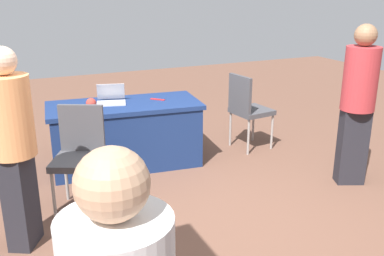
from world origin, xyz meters
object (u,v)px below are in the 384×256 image
table_foreground (126,134)px  chair_aisle (248,106)px  person_attendee_browsing (13,141)px  scissors_red (158,99)px  laptop_silver (111,99)px  chair_tucked_left (80,151)px  yarn_ball (91,103)px  person_organiser (358,98)px

table_foreground → chair_aisle: chair_aisle is taller
person_attendee_browsing → scissors_red: bearing=-23.1°
laptop_silver → person_attendee_browsing: bearing=66.1°
person_attendee_browsing → chair_tucked_left: bearing=-21.9°
table_foreground → yarn_ball: yarn_ball is taller
person_organiser → scissors_red: bearing=161.4°
table_foreground → scissors_red: scissors_red is taller
scissors_red → yarn_ball: bearing=-130.4°
table_foreground → person_organiser: size_ratio=1.07×
person_organiser → scissors_red: size_ratio=9.27×
person_organiser → laptop_silver: 2.66m
table_foreground → person_organiser: 2.57m
person_attendee_browsing → person_organiser: (-3.26, 0.17, 0.03)m
chair_tucked_left → yarn_ball: (-0.29, -0.77, 0.24)m
table_foreground → scissors_red: 0.55m
person_organiser → laptop_silver: person_organiser is taller
chair_aisle → laptop_silver: 1.71m
chair_aisle → laptop_silver: size_ratio=2.54×
chair_aisle → person_organiser: size_ratio=0.58×
chair_tucked_left → scissors_red: 1.37m
scissors_red → chair_aisle: bearing=38.9°
laptop_silver → yarn_ball: size_ratio=3.34×
scissors_red → table_foreground: bearing=-134.7°
person_attendee_browsing → yarn_ball: 1.50m
chair_tucked_left → chair_aisle: 2.33m
table_foreground → yarn_ball: bearing=8.8°
table_foreground → scissors_red: (-0.41, -0.00, 0.37)m
chair_aisle → person_organiser: bearing=12.7°
person_attendee_browsing → person_organiser: bearing=-64.5°
person_organiser → chair_tucked_left: bearing=-169.9°
table_foreground → chair_aisle: (-1.56, 0.13, 0.19)m
person_organiser → laptop_silver: size_ratio=4.38×
laptop_silver → scissors_red: (-0.53, 0.08, -0.04)m
chair_aisle → scissors_red: size_ratio=5.38×
person_organiser → chair_aisle: bearing=132.9°
chair_aisle → laptop_silver: (1.68, -0.21, 0.22)m
scissors_red → chair_tucked_left: bearing=-97.0°
yarn_ball → person_attendee_browsing: bearing=55.5°
chair_tucked_left → laptop_silver: size_ratio=2.55×
table_foreground → person_organiser: (-2.03, 1.47, 0.56)m
chair_aisle → laptop_silver: chair_aisle is taller
table_foreground → laptop_silver: 0.43m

